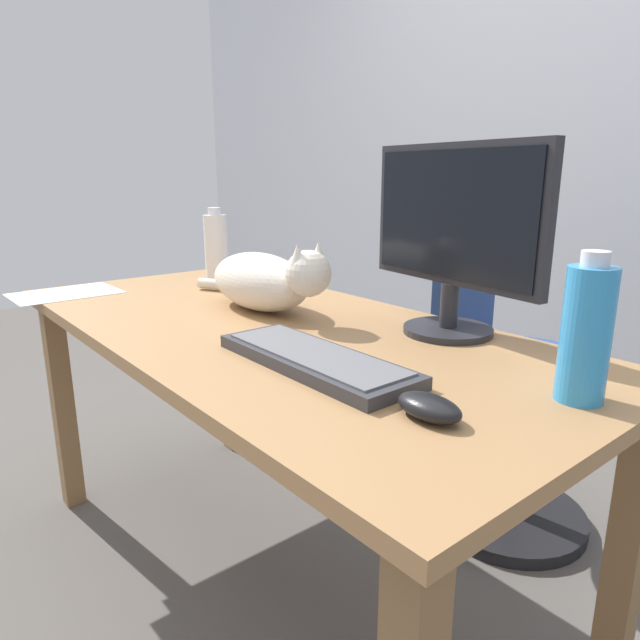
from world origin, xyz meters
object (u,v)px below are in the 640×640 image
(water_bottle, at_px, (586,333))
(cat, at_px, (264,280))
(keyboard, at_px, (315,359))
(computer_mouse, at_px, (429,407))
(monitor, at_px, (453,233))
(spray_bottle, at_px, (216,246))
(office_chair, at_px, (501,394))

(water_bottle, bearing_deg, cat, -176.58)
(keyboard, xyz_separation_m, computer_mouse, (0.29, -0.02, 0.00))
(monitor, xyz_separation_m, keyboard, (-0.02, -0.37, -0.21))
(spray_bottle, bearing_deg, water_bottle, -3.49)
(office_chair, bearing_deg, monitor, -74.29)
(office_chair, relative_size, water_bottle, 4.00)
(office_chair, distance_m, spray_bottle, 1.04)
(office_chair, distance_m, monitor, 0.71)
(computer_mouse, distance_m, water_bottle, 0.28)
(computer_mouse, bearing_deg, water_bottle, 66.20)
(computer_mouse, relative_size, water_bottle, 0.46)
(monitor, relative_size, water_bottle, 2.00)
(keyboard, distance_m, spray_bottle, 0.96)
(monitor, distance_m, computer_mouse, 0.52)
(computer_mouse, relative_size, spray_bottle, 0.46)
(computer_mouse, bearing_deg, spray_bottle, 165.07)
(keyboard, height_order, cat, cat)
(office_chair, bearing_deg, water_bottle, -50.10)
(cat, distance_m, water_bottle, 0.82)
(office_chair, distance_m, water_bottle, 0.89)
(cat, distance_m, computer_mouse, 0.74)
(office_chair, bearing_deg, keyboard, -82.39)
(monitor, xyz_separation_m, computer_mouse, (0.27, -0.39, -0.21))
(keyboard, relative_size, spray_bottle, 1.83)
(cat, relative_size, spray_bottle, 2.55)
(keyboard, relative_size, water_bottle, 1.84)
(monitor, distance_m, cat, 0.51)
(keyboard, bearing_deg, office_chair, 97.61)
(monitor, height_order, computer_mouse, monitor)
(monitor, bearing_deg, keyboard, -92.68)
(office_chair, height_order, computer_mouse, office_chair)
(monitor, bearing_deg, cat, -156.06)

